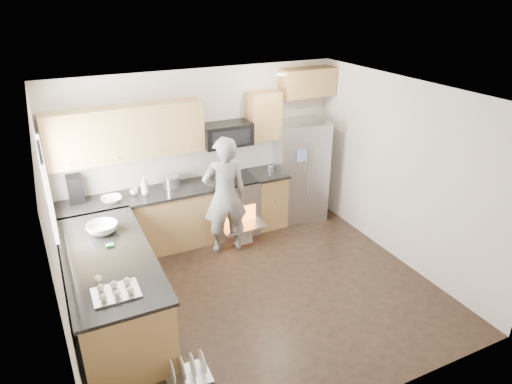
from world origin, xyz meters
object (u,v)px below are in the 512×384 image
stove_range (230,193)px  dish_rack (188,372)px  refrigerator (299,170)px  person (225,196)px

stove_range → dish_rack: bearing=-121.1°
refrigerator → dish_rack: refrigerator is taller
dish_rack → stove_range: bearing=58.9°
refrigerator → person: (-1.56, -0.50, 0.05)m
refrigerator → dish_rack: 4.00m
refrigerator → dish_rack: bearing=-127.1°
stove_range → dish_rack: (-1.61, -2.67, -0.60)m
stove_range → dish_rack: stove_range is taller
stove_range → refrigerator: 1.28m
stove_range → refrigerator: stove_range is taller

